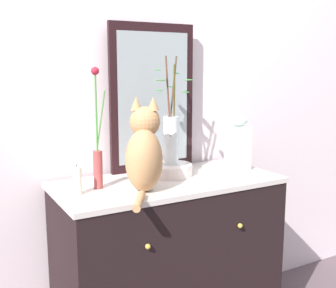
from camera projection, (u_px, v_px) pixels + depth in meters
name	position (u px, v px, depth m)	size (l,w,h in m)	color
wall_back	(138.00, 92.00, 2.32)	(4.40, 0.08, 2.60)	silver
sideboard	(168.00, 264.00, 2.18)	(1.11, 0.53, 0.88)	black
mirror_leaning	(153.00, 98.00, 2.26)	(0.48, 0.03, 0.77)	black
cat_sitting	(144.00, 151.00, 1.90)	(0.30, 0.39, 0.42)	#AB7A4F
vase_slim_green	(98.00, 154.00, 1.94)	(0.07, 0.04, 0.55)	#923C3C
bowl_porcelain	(171.00, 170.00, 2.19)	(0.22, 0.22, 0.06)	silver
vase_glass_clear	(171.00, 134.00, 2.16)	(0.21, 0.15, 0.54)	silver
jar_lidded_porcelain	(238.00, 144.00, 2.28)	(0.10, 0.10, 0.32)	white
candle_pillar	(77.00, 181.00, 1.85)	(0.04, 0.04, 0.14)	beige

